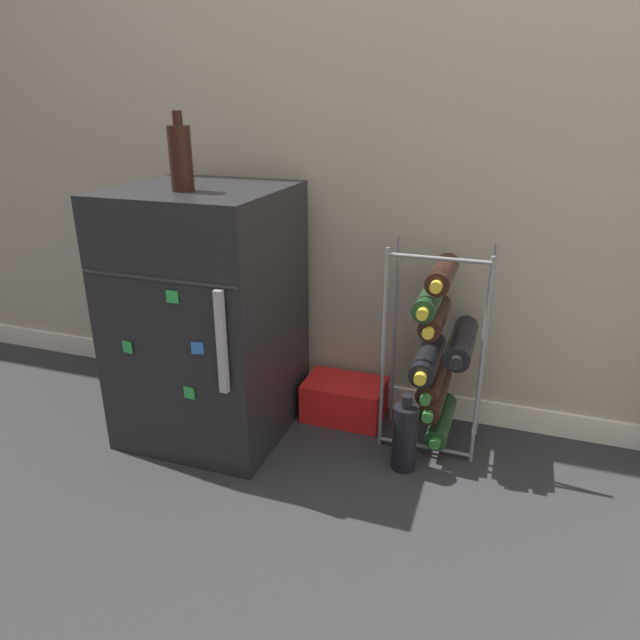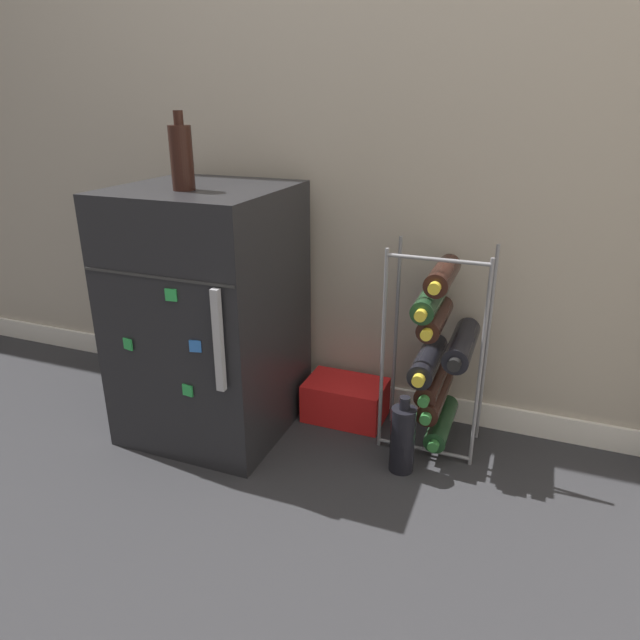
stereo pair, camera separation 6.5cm
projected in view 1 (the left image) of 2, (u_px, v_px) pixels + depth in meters
The scene contains 7 objects.
ground_plane at pixel (320, 492), 1.70m from camera, with size 14.00×14.00×0.00m, color #28282B.
wall_back at pixel (383, 50), 1.78m from camera, with size 7.06×0.07×2.50m.
mini_fridge at pixel (209, 315), 1.91m from camera, with size 0.52×0.55×0.84m.
wine_rack at pixel (439, 350), 1.84m from camera, with size 0.32×0.32×0.68m.
soda_box at pixel (344, 399), 2.08m from camera, with size 0.29×0.19×0.14m.
fridge_top_bottle at pixel (181, 157), 1.65m from camera, with size 0.07×0.07×0.22m.
loose_bottle_floor at pixel (405, 437), 1.78m from camera, with size 0.08×0.08×0.26m.
Camera 1 is at (0.46, -1.32, 1.10)m, focal length 32.00 mm.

